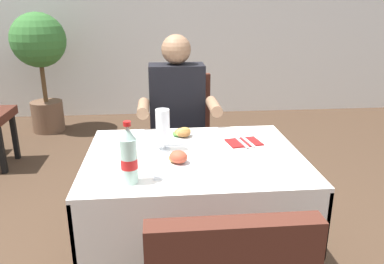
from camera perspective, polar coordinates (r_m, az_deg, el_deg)
back_wall at (r=5.15m, az=-5.23°, el=19.19°), size 11.00×0.12×2.98m
main_dining_table at (r=1.92m, az=0.28°, el=-8.32°), size 1.04×0.83×0.75m
chair_far_diner_seat at (r=2.66m, az=-1.41°, el=-0.70°), size 0.44×0.50×0.97m
seated_diner_far at (r=2.51m, az=-2.19°, el=1.83°), size 0.50×0.46×1.26m
plate_near_camera at (r=1.71m, az=-1.77°, el=-4.52°), size 0.26×0.26×0.07m
plate_far_diner at (r=2.05m, az=-1.52°, el=-0.47°), size 0.23×0.23×0.06m
beer_glass_left at (r=1.87m, az=-4.41°, el=0.35°), size 0.07×0.07×0.21m
cola_bottle_primary at (r=1.54m, az=-9.49°, el=-3.66°), size 0.07×0.07×0.26m
napkin_cutlery_set at (r=2.01m, az=7.80°, el=-1.51°), size 0.19×0.20×0.01m
potted_plant_corner at (r=4.67m, az=-21.91°, el=10.82°), size 0.61×0.61×1.36m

